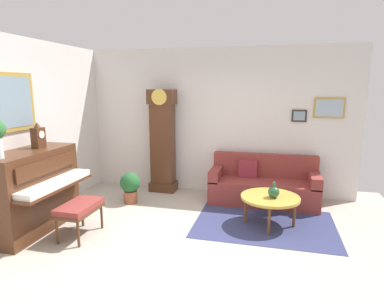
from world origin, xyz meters
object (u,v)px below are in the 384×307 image
grandfather_clock (163,144)px  coffee_table (270,198)px  piano (32,190)px  green_jug (274,192)px  piano_bench (79,209)px  potted_plant (130,186)px  mantel_clock (38,136)px  couch (263,185)px

grandfather_clock → coffee_table: 2.49m
piano → green_jug: bearing=15.8°
piano → piano_bench: size_ratio=2.06×
piano → piano_bench: piano is taller
green_jug → potted_plant: size_ratio=0.43×
piano_bench → grandfather_clock: bearing=78.6°
coffee_table → mantel_clock: size_ratio=2.32×
piano_bench → potted_plant: size_ratio=1.25×
piano → couch: bearing=32.5°
couch → potted_plant: size_ratio=3.39×
piano → mantel_clock: mantel_clock is taller
couch → coffee_table: (0.13, -1.03, 0.11)m
coffee_table → potted_plant: bearing=171.3°
piano → grandfather_clock: grandfather_clock is taller
piano_bench → green_jug: bearing=20.8°
mantel_clock → green_jug: (3.39, 0.73, -0.81)m
piano_bench → potted_plant: (0.11, 1.42, -0.08)m
grandfather_clock → couch: (1.98, -0.17, -0.65)m
couch → mantel_clock: 3.83m
piano_bench → mantel_clock: size_ratio=1.84×
piano → coffee_table: bearing=16.8°
potted_plant → piano: bearing=-122.5°
mantel_clock → potted_plant: mantel_clock is taller
grandfather_clock → piano: bearing=-119.1°
grandfather_clock → potted_plant: size_ratio=3.62×
couch → coffee_table: bearing=-82.6°
green_jug → potted_plant: green_jug is taller
couch → grandfather_clock: bearing=175.2°
mantel_clock → potted_plant: 1.79m
potted_plant → coffee_table: bearing=-8.7°
piano → mantel_clock: size_ratio=3.79×
couch → green_jug: size_ratio=7.92×
green_jug → grandfather_clock: bearing=150.0°
piano_bench → potted_plant: bearing=85.6°
coffee_table → mantel_clock: mantel_clock is taller
green_jug → couch: bearing=99.5°
couch → potted_plant: 2.42m
piano_bench → couch: 3.20m
grandfather_clock → potted_plant: (-0.34, -0.82, -0.64)m
piano_bench → green_jug: green_jug is taller
couch → potted_plant: bearing=-164.3°
couch → coffee_table: size_ratio=2.16×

